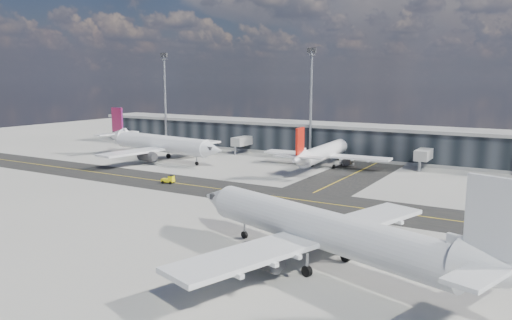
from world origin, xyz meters
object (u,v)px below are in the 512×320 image
object	(u,v)px
baggage_tug	(169,180)
service_van	(348,161)
airliner_redtail	(324,153)
airliner_af	(159,144)
airliner_near	(325,231)

from	to	relation	value
baggage_tug	service_van	xyz separation A→B (m)	(23.12, 39.77, 0.05)
airliner_redtail	airliner_af	bearing A→B (deg)	-168.04
airliner_af	airliner_redtail	world-z (taller)	airliner_af
airliner_redtail	baggage_tug	world-z (taller)	airliner_redtail
service_van	baggage_tug	bearing A→B (deg)	-145.20
airliner_redtail	baggage_tug	distance (m)	38.61
airliner_af	airliner_redtail	bearing A→B (deg)	113.79
service_van	airliner_redtail	bearing A→B (deg)	-143.68
airliner_redtail	service_van	distance (m)	7.98
airliner_near	baggage_tug	xyz separation A→B (m)	(-44.89, 26.30, -3.51)
airliner_near	baggage_tug	distance (m)	52.14
airliner_redtail	baggage_tug	bearing A→B (deg)	-123.79
airliner_af	service_van	world-z (taller)	airliner_af
airliner_near	service_van	distance (m)	69.64
baggage_tug	service_van	world-z (taller)	service_van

